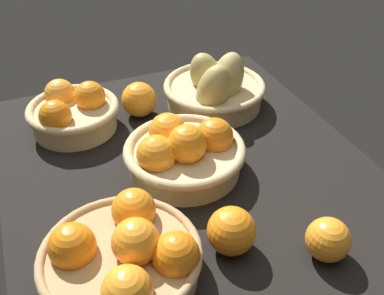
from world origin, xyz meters
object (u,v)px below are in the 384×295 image
(basket_near_right_pears, at_px, (215,89))
(loose_orange_front_gap, at_px, (139,100))
(basket_center, at_px, (184,152))
(basket_far_right, at_px, (72,112))
(loose_orange_side_gap, at_px, (231,231))
(loose_orange_back_gap, at_px, (328,240))
(basket_far_left, at_px, (124,257))

(basket_near_right_pears, relative_size, loose_orange_front_gap, 3.00)
(basket_near_right_pears, bearing_deg, basket_center, 141.95)
(basket_far_right, height_order, loose_orange_front_gap, basket_far_right)
(basket_far_right, bearing_deg, basket_near_right_pears, -95.77)
(loose_orange_front_gap, distance_m, loose_orange_side_gap, 0.45)
(loose_orange_side_gap, bearing_deg, basket_center, -1.20)
(loose_orange_back_gap, height_order, loose_orange_side_gap, loose_orange_side_gap)
(basket_center, distance_m, loose_orange_back_gap, 0.31)
(basket_near_right_pears, distance_m, basket_center, 0.26)
(basket_center, distance_m, loose_orange_side_gap, 0.21)
(basket_near_right_pears, height_order, basket_center, basket_near_right_pears)
(basket_center, distance_m, loose_orange_front_gap, 0.23)
(basket_far_left, xyz_separation_m, basket_far_right, (0.44, -0.00, 0.00))
(basket_far_left, height_order, loose_orange_back_gap, basket_far_left)
(loose_orange_side_gap, bearing_deg, loose_orange_front_gap, 2.09)
(basket_far_left, xyz_separation_m, loose_orange_side_gap, (-0.01, -0.17, -0.00))
(basket_far_right, relative_size, basket_near_right_pears, 0.83)
(basket_near_right_pears, bearing_deg, basket_far_right, 84.23)
(basket_center, relative_size, loose_orange_front_gap, 2.94)
(basket_near_right_pears, relative_size, basket_center, 1.02)
(loose_orange_front_gap, bearing_deg, basket_near_right_pears, -99.76)
(basket_near_right_pears, bearing_deg, loose_orange_back_gap, 176.63)
(basket_far_right, distance_m, basket_center, 0.29)
(basket_far_right, relative_size, basket_center, 0.85)
(basket_center, bearing_deg, loose_orange_side_gap, 178.80)
(basket_far_left, bearing_deg, basket_near_right_pears, -39.70)
(basket_near_right_pears, xyz_separation_m, basket_center, (-0.20, 0.16, -0.00))
(basket_far_left, relative_size, loose_orange_side_gap, 3.10)
(loose_orange_back_gap, bearing_deg, loose_orange_side_gap, 62.07)
(loose_orange_front_gap, height_order, loose_orange_back_gap, loose_orange_front_gap)
(basket_far_left, bearing_deg, loose_orange_back_gap, -105.23)
(loose_orange_side_gap, bearing_deg, basket_far_right, 20.63)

